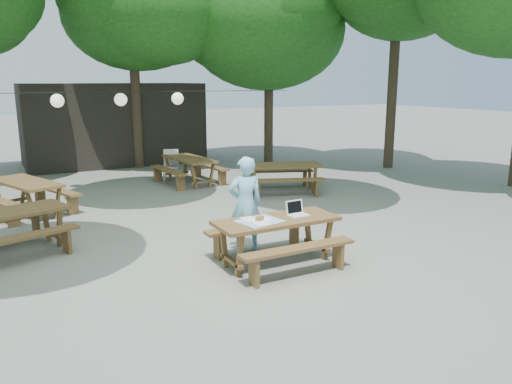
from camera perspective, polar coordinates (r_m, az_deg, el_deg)
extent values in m
plane|color=slate|center=(8.92, -4.15, -6.43)|extent=(80.00, 80.00, 0.00)
cube|color=black|center=(18.69, -16.09, 7.55)|extent=(6.00, 3.00, 2.80)
cube|color=#4F381C|center=(7.99, 2.37, -3.29)|extent=(2.00, 0.80, 0.06)
cube|color=#4F381C|center=(7.54, 4.86, -6.45)|extent=(1.90, 0.28, 0.05)
cube|color=#4F381C|center=(8.60, 0.16, -3.97)|extent=(1.90, 0.28, 0.05)
cube|color=#4F381C|center=(8.10, 2.34, -5.84)|extent=(1.70, 0.70, 0.69)
cube|color=#4F381C|center=(9.39, -26.87, -2.23)|extent=(2.15, 1.36, 0.06)
cube|color=#4F381C|center=(8.86, -25.32, -4.72)|extent=(1.90, 0.83, 0.05)
cube|color=#4F381C|center=(9.49, -26.64, -4.43)|extent=(1.83, 1.18, 0.69)
cube|color=#4F381C|center=(13.17, 3.08, 3.08)|extent=(2.15, 1.46, 0.06)
cube|color=#4F381C|center=(12.60, 3.59, 1.37)|extent=(1.87, 0.94, 0.05)
cube|color=#4F381C|center=(13.85, 2.59, 2.42)|extent=(1.87, 0.94, 0.05)
cube|color=#4F381C|center=(13.24, 3.06, 1.48)|extent=(1.84, 1.26, 0.69)
cube|color=#4F381C|center=(12.04, -24.83, 1.00)|extent=(1.47, 2.15, 0.06)
cube|color=#4F381C|center=(12.37, -21.99, 0.25)|extent=(0.95, 1.87, 0.05)
cube|color=#4F381C|center=(12.11, -24.67, -0.74)|extent=(1.27, 1.84, 0.69)
cube|color=#4F381C|center=(14.38, -7.67, 3.79)|extent=(1.01, 2.08, 0.06)
cube|color=#4F381C|center=(14.72, -5.38, 2.99)|extent=(0.49, 1.92, 0.05)
cube|color=#4F381C|center=(14.15, -9.99, 2.46)|extent=(0.49, 1.92, 0.05)
cube|color=#4F381C|center=(14.44, -7.63, 2.32)|extent=(0.88, 1.77, 0.69)
imported|color=#80C7E9|center=(8.57, -1.23, -1.40)|extent=(0.67, 0.50, 1.66)
cube|color=white|center=(14.99, -9.72, 2.85)|extent=(0.58, 0.58, 0.04)
cube|color=white|center=(15.15, -9.68, 3.94)|extent=(0.42, 0.22, 0.48)
cube|color=white|center=(15.03, -9.69, 2.06)|extent=(0.56, 0.56, 0.38)
cube|color=white|center=(8.17, 4.87, -2.67)|extent=(0.35, 0.25, 0.02)
cube|color=white|center=(8.23, 4.40, -1.71)|extent=(0.33, 0.08, 0.23)
cube|color=black|center=(8.22, 4.43, -1.72)|extent=(0.28, 0.06, 0.19)
cube|color=#3C87CD|center=(7.83, 0.41, -3.34)|extent=(0.75, 0.67, 0.01)
cube|color=white|center=(7.74, 0.54, -3.49)|extent=(0.22, 0.30, 0.00)
cube|color=white|center=(7.94, 0.90, -3.07)|extent=(0.26, 0.33, 0.00)
cube|color=white|center=(7.91, -0.81, -3.11)|extent=(0.22, 0.31, 0.00)
cube|color=brown|center=(7.84, 0.42, -3.01)|extent=(0.16, 0.15, 0.06)
cylinder|color=black|center=(14.26, -12.47, 11.13)|extent=(9.00, 0.02, 0.02)
sphere|color=white|center=(13.82, -21.76, 9.67)|extent=(0.34, 0.34, 0.34)
sphere|color=white|center=(14.09, -15.21, 10.16)|extent=(0.34, 0.34, 0.34)
sphere|color=white|center=(14.54, -8.96, 10.51)|extent=(0.34, 0.34, 0.34)
cylinder|color=#2D2319|center=(17.30, -13.55, 10.08)|extent=(0.32, 0.32, 4.47)
ellipsoid|color=#154B14|center=(17.38, -14.00, 18.44)|extent=(4.55, 4.55, 3.41)
cylinder|color=#2D2319|center=(18.07, 1.46, 10.67)|extent=(0.32, 0.32, 4.56)
ellipsoid|color=#154B14|center=(18.16, 1.51, 18.83)|extent=(5.39, 5.39, 4.04)
cylinder|color=#2D2319|center=(17.41, 15.33, 11.54)|extent=(0.32, 0.32, 5.40)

